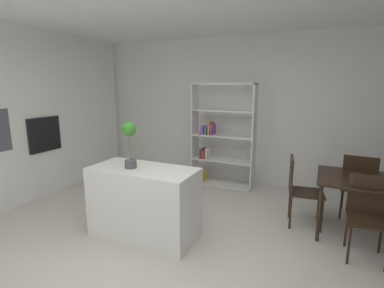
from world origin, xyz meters
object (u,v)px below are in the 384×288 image
built_in_oven (44,134)px  dining_table (364,185)px  open_bookshelf (219,139)px  dining_chair_far (358,183)px  dining_chair_near (368,210)px  kitchen_island (144,202)px  potted_plant_on_island (130,140)px  dining_chair_island_side (299,185)px

built_in_oven → dining_table: built_in_oven is taller
open_bookshelf → dining_chair_far: size_ratio=2.01×
dining_table → dining_chair_near: bearing=-90.1°
kitchen_island → open_bookshelf: size_ratio=0.69×
kitchen_island → potted_plant_on_island: potted_plant_on_island is taller
built_in_oven → open_bookshelf: 3.07m
kitchen_island → dining_chair_far: dining_chair_far is taller
built_in_oven → potted_plant_on_island: (2.16, -0.52, 0.17)m
kitchen_island → dining_chair_far: (2.50, 1.61, 0.11)m
dining_table → open_bookshelf: bearing=154.9°
dining_table → dining_chair_island_side: 0.77m
dining_table → potted_plant_on_island: bearing=-155.7°
kitchen_island → potted_plant_on_island: bearing=-161.0°
dining_chair_near → dining_chair_far: bearing=89.9°
dining_chair_island_side → dining_chair_near: bearing=-128.8°
potted_plant_on_island → dining_chair_island_side: 2.34m
potted_plant_on_island → built_in_oven: bearing=166.4°
built_in_oven → open_bookshelf: bearing=34.8°
built_in_oven → dining_table: bearing=8.0°
built_in_oven → dining_table: (4.81, 0.67, -0.40)m
potted_plant_on_island → dining_table: potted_plant_on_island is taller
built_in_oven → dining_chair_near: bearing=2.4°
open_bookshelf → dining_chair_island_side: bearing=-35.4°
kitchen_island → dining_chair_island_side: size_ratio=1.41×
dining_chair_near → dining_chair_island_side: bearing=148.5°
dining_chair_near → dining_chair_far: 0.93m
dining_table → kitchen_island: bearing=-155.4°
kitchen_island → dining_chair_island_side: dining_chair_island_side is taller
built_in_oven → dining_chair_far: size_ratio=0.62×
dining_table → built_in_oven: bearing=-172.0°
potted_plant_on_island → dining_chair_far: (2.65, 1.66, -0.69)m
built_in_oven → potted_plant_on_island: bearing=-13.6°
built_in_oven → potted_plant_on_island: potted_plant_on_island is taller
potted_plant_on_island → open_bookshelf: (0.36, 2.27, -0.35)m
built_in_oven → dining_chair_far: bearing=13.3°
kitchen_island → dining_chair_island_side: (1.75, 1.13, 0.11)m
built_in_oven → potted_plant_on_island: 2.23m
potted_plant_on_island → dining_chair_island_side: size_ratio=0.60×
built_in_oven → kitchen_island: size_ratio=0.45×
kitchen_island → dining_table: size_ratio=1.23×
kitchen_island → open_bookshelf: (0.22, 2.22, 0.46)m
dining_chair_near → dining_table: bearing=89.2°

